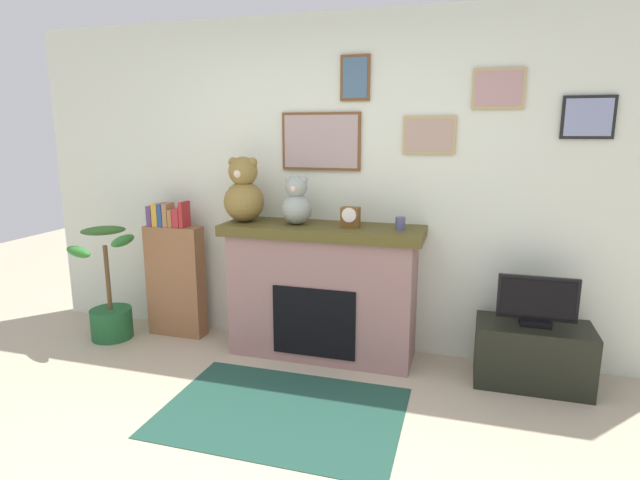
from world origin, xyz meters
name	(u,v)px	position (x,y,z in m)	size (l,w,h in m)	color
back_wall	(332,186)	(0.01, 2.00, 1.30)	(5.20, 0.15, 2.60)	silver
fireplace	(322,290)	(0.01, 1.71, 0.52)	(1.53, 0.52, 1.04)	#946C68
bookshelf	(175,275)	(-1.31, 1.74, 0.53)	(0.49, 0.16, 1.16)	brown
potted_plant	(110,305)	(-1.80, 1.50, 0.30)	(0.52, 0.59, 0.95)	#1E592D
tv_stand	(532,354)	(1.55, 1.64, 0.22)	(0.76, 0.40, 0.43)	black
television	(537,302)	(1.55, 1.64, 0.60)	(0.52, 0.14, 0.34)	black
area_rug	(282,411)	(0.01, 0.80, 0.00)	(1.50, 1.03, 0.01)	#1F4639
candle_jar	(400,223)	(0.60, 1.69, 1.08)	(0.07, 0.07, 0.09)	#4C517A
mantel_clock	(350,217)	(0.23, 1.69, 1.11)	(0.13, 0.10, 0.15)	brown
teddy_bear_cream	(244,193)	(-0.62, 1.69, 1.26)	(0.31, 0.31, 0.50)	olive
teddy_bear_grey	(297,203)	(-0.19, 1.69, 1.20)	(0.23, 0.23, 0.37)	#919B90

